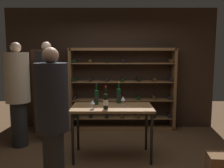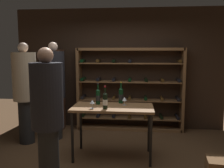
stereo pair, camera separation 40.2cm
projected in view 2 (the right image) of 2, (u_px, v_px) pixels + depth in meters
The scene contains 13 objects.
ground_plane at pixel (109, 163), 3.91m from camera, with size 10.00×10.00×0.00m, color brown.
back_wall at pixel (119, 69), 5.71m from camera, with size 4.82×0.10×2.77m, color #332319.
wine_rack at pixel (130, 90), 5.53m from camera, with size 2.41×0.32×1.87m.
tasting_table at pixel (113, 111), 4.06m from camera, with size 1.34×0.69×0.88m.
person_guest_plum_blouse at pixel (54, 86), 4.92m from camera, with size 0.44×0.44×1.97m.
person_guest_khaki at pixel (47, 111), 3.16m from camera, with size 0.42×0.42×1.84m.
person_bystander_dark_jacket at pixel (25, 88), 4.68m from camera, with size 0.45×0.45×1.96m.
display_cabinet at pixel (53, 90), 5.55m from camera, with size 0.44×0.36×1.83m, color #4C2D1E.
wine_bottle_black_capsule at pixel (105, 101), 3.85m from camera, with size 0.08×0.08×0.37m.
wine_bottle_red_label at pixel (98, 97), 4.19m from camera, with size 0.08×0.08×0.36m.
wine_bottle_gold_foil at pixel (121, 95), 4.29m from camera, with size 0.09×0.09×0.38m.
wine_glass_stemmed_right at pixel (124, 99), 4.13m from camera, with size 0.08×0.08×0.14m.
wine_glass_stemmed_center at pixel (92, 102), 3.89m from camera, with size 0.08×0.08×0.14m.
Camera 2 is at (0.43, -3.69, 1.77)m, focal length 39.04 mm.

